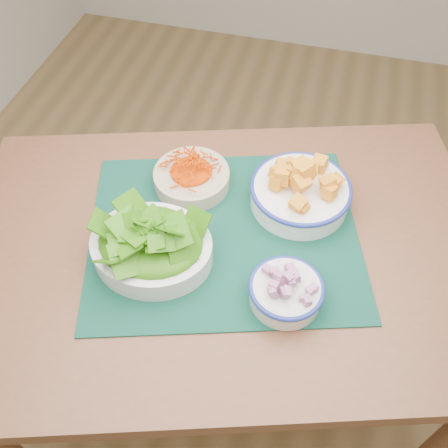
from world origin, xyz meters
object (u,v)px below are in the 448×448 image
at_px(table, 229,272).
at_px(squash_bowl, 301,187).
at_px(placemat, 224,233).
at_px(onion_bowl, 286,290).
at_px(lettuce_bowl, 151,243).
at_px(carrot_bowl, 192,175).

relative_size(table, squash_bowl, 4.49).
distance_m(table, placemat, 0.11).
xyz_separation_m(squash_bowl, onion_bowl, (0.02, -0.26, -0.02)).
bearing_deg(placemat, table, -73.28).
bearing_deg(lettuce_bowl, placemat, 36.03).
distance_m(table, onion_bowl, 0.23).
xyz_separation_m(table, lettuce_bowl, (-0.15, -0.07, 0.16)).
bearing_deg(carrot_bowl, lettuce_bowl, -94.15).
distance_m(placemat, lettuce_bowl, 0.17).
xyz_separation_m(carrot_bowl, lettuce_bowl, (-0.02, -0.23, 0.02)).
height_order(table, carrot_bowl, carrot_bowl).
distance_m(table, lettuce_bowl, 0.23).
bearing_deg(table, carrot_bowl, 113.30).
bearing_deg(lettuce_bowl, table, 23.80).
bearing_deg(carrot_bowl, table, -49.05).
relative_size(placemat, carrot_bowl, 2.76).
relative_size(carrot_bowl, lettuce_bowl, 0.81).
relative_size(squash_bowl, onion_bowl, 1.64).
bearing_deg(onion_bowl, lettuce_bowl, 174.21).
distance_m(carrot_bowl, squash_bowl, 0.26).
relative_size(placemat, squash_bowl, 2.00).
bearing_deg(squash_bowl, carrot_bowl, -178.57).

